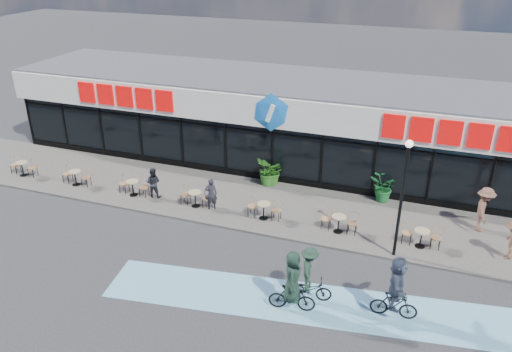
% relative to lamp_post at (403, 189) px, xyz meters
% --- Properties ---
extents(ground, '(120.00, 120.00, 0.00)m').
position_rel_lamp_post_xyz_m(ground, '(-6.52, -2.30, -2.96)').
color(ground, '#28282B').
rests_on(ground, ground).
extents(sidewalk, '(44.00, 5.00, 0.10)m').
position_rel_lamp_post_xyz_m(sidewalk, '(-6.52, 2.20, -2.91)').
color(sidewalk, '#56534C').
rests_on(sidewalk, ground).
extents(bike_lane, '(14.17, 4.13, 0.01)m').
position_rel_lamp_post_xyz_m(bike_lane, '(-2.52, -3.80, -2.96)').
color(bike_lane, '#65A0BF').
rests_on(bike_lane, ground).
extents(building, '(30.60, 6.57, 4.75)m').
position_rel_lamp_post_xyz_m(building, '(-6.52, 7.63, -0.63)').
color(building, black).
rests_on(building, ground).
extents(lamp_post, '(0.28, 0.28, 4.78)m').
position_rel_lamp_post_xyz_m(lamp_post, '(0.00, 0.00, 0.00)').
color(lamp_post, black).
rests_on(lamp_post, sidewalk).
extents(bistro_set_0, '(1.54, 0.62, 0.90)m').
position_rel_lamp_post_xyz_m(bistro_set_0, '(-18.87, 1.03, -2.41)').
color(bistro_set_0, tan).
rests_on(bistro_set_0, sidewalk).
extents(bistro_set_1, '(1.54, 0.62, 0.90)m').
position_rel_lamp_post_xyz_m(bistro_set_1, '(-15.57, 1.03, -2.41)').
color(bistro_set_1, tan).
rests_on(bistro_set_1, sidewalk).
extents(bistro_set_2, '(1.54, 0.62, 0.90)m').
position_rel_lamp_post_xyz_m(bistro_set_2, '(-12.27, 1.03, -2.41)').
color(bistro_set_2, tan).
rests_on(bistro_set_2, sidewalk).
extents(bistro_set_3, '(1.54, 0.62, 0.90)m').
position_rel_lamp_post_xyz_m(bistro_set_3, '(-8.97, 1.03, -2.41)').
color(bistro_set_3, tan).
rests_on(bistro_set_3, sidewalk).
extents(bistro_set_4, '(1.54, 0.62, 0.90)m').
position_rel_lamp_post_xyz_m(bistro_set_4, '(-5.67, 1.03, -2.41)').
color(bistro_set_4, tan).
rests_on(bistro_set_4, sidewalk).
extents(bistro_set_5, '(1.54, 0.62, 0.90)m').
position_rel_lamp_post_xyz_m(bistro_set_5, '(-2.38, 1.03, -2.41)').
color(bistro_set_5, tan).
rests_on(bistro_set_5, sidewalk).
extents(bistro_set_6, '(1.54, 0.62, 0.90)m').
position_rel_lamp_post_xyz_m(bistro_set_6, '(0.92, 1.03, -2.41)').
color(bistro_set_6, tan).
rests_on(bistro_set_6, sidewalk).
extents(potted_plant_left, '(1.38, 1.49, 1.37)m').
position_rel_lamp_post_xyz_m(potted_plant_left, '(-6.54, 4.16, -2.18)').
color(potted_plant_left, '#2E6E1F').
rests_on(potted_plant_left, sidewalk).
extents(potted_plant_mid, '(1.59, 1.63, 1.37)m').
position_rel_lamp_post_xyz_m(potted_plant_mid, '(-6.36, 4.28, -2.18)').
color(potted_plant_mid, '#2B691E').
rests_on(potted_plant_mid, sidewalk).
extents(potted_plant_right, '(1.20, 1.04, 1.32)m').
position_rel_lamp_post_xyz_m(potted_plant_right, '(-1.03, 4.37, -2.21)').
color(potted_plant_right, '#1D662C').
rests_on(potted_plant_right, sidewalk).
extents(patron_left, '(0.64, 0.55, 1.49)m').
position_rel_lamp_post_xyz_m(patron_left, '(-8.20, 1.00, -2.12)').
color(patron_left, black).
rests_on(patron_left, sidewalk).
extents(patron_right, '(0.80, 0.68, 1.48)m').
position_rel_lamp_post_xyz_m(patron_right, '(-11.25, 1.14, -2.13)').
color(patron_right, black).
rests_on(patron_right, sidewalk).
extents(pedestrian_a, '(0.61, 1.04, 1.59)m').
position_rel_lamp_post_xyz_m(pedestrian_a, '(4.12, 1.27, -2.07)').
color(pedestrian_a, brown).
rests_on(pedestrian_a, sidewalk).
extents(pedestrian_b, '(0.74, 1.28, 1.96)m').
position_rel_lamp_post_xyz_m(pedestrian_b, '(3.22, 3.09, -1.88)').
color(pedestrian_b, brown).
rests_on(pedestrian_b, sidewalk).
extents(cyclist_a, '(1.69, 1.15, 2.07)m').
position_rel_lamp_post_xyz_m(cyclist_a, '(-2.52, -3.60, -2.06)').
color(cyclist_a, black).
rests_on(cyclist_a, ground).
extents(cyclist_b, '(1.55, 1.74, 2.29)m').
position_rel_lamp_post_xyz_m(cyclist_b, '(0.31, -3.50, -1.83)').
color(cyclist_b, black).
rests_on(cyclist_b, ground).
extents(cyclist_c, '(1.63, 0.96, 2.26)m').
position_rel_lamp_post_xyz_m(cyclist_c, '(-2.91, -4.28, -1.98)').
color(cyclist_c, black).
rests_on(cyclist_c, ground).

